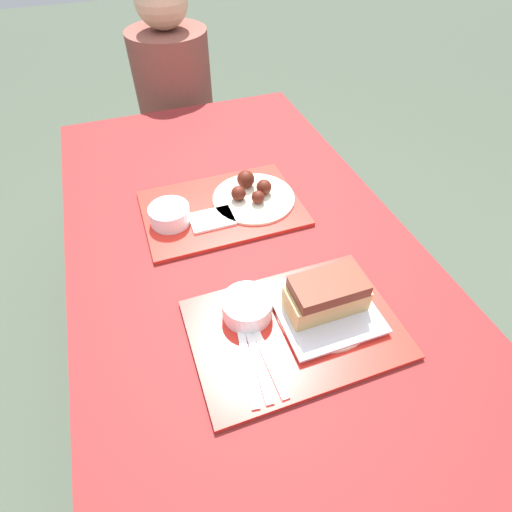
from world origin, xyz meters
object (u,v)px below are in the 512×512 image
at_px(brisket_sandwich_plate, 326,300).
at_px(bowl_coleslaw_far, 170,214).
at_px(tray_near, 295,329).
at_px(wings_plate_far, 252,193).
at_px(tray_far, 222,208).
at_px(bowl_coleslaw_near, 247,306).
at_px(person_seated_across, 174,88).

distance_m(brisket_sandwich_plate, bowl_coleslaw_far, 0.48).
height_order(brisket_sandwich_plate, bowl_coleslaw_far, brisket_sandwich_plate).
height_order(tray_near, bowl_coleslaw_far, bowl_coleslaw_far).
relative_size(brisket_sandwich_plate, wings_plate_far, 0.91).
xyz_separation_m(bowl_coleslaw_far, wings_plate_far, (0.24, 0.03, -0.01)).
relative_size(tray_near, bowl_coleslaw_far, 4.03).
bearing_deg(tray_far, bowl_coleslaw_far, -174.08).
bearing_deg(bowl_coleslaw_far, brisket_sandwich_plate, -57.64).
bearing_deg(tray_near, bowl_coleslaw_near, 141.18).
relative_size(brisket_sandwich_plate, bowl_coleslaw_far, 1.96).
xyz_separation_m(tray_far, bowl_coleslaw_near, (-0.05, -0.38, 0.03)).
bearing_deg(person_seated_across, bowl_coleslaw_far, -101.74).
distance_m(bowl_coleslaw_far, wings_plate_far, 0.25).
xyz_separation_m(tray_near, brisket_sandwich_plate, (0.08, 0.02, 0.04)).
distance_m(bowl_coleslaw_near, person_seated_across, 1.26).
distance_m(tray_near, bowl_coleslaw_near, 0.11).
height_order(bowl_coleslaw_near, brisket_sandwich_plate, brisket_sandwich_plate).
distance_m(tray_far, wings_plate_far, 0.10).
relative_size(bowl_coleslaw_near, bowl_coleslaw_far, 1.00).
distance_m(tray_far, bowl_coleslaw_far, 0.15).
bearing_deg(bowl_coleslaw_near, tray_near, -38.82).
bearing_deg(tray_far, bowl_coleslaw_near, -97.77).
bearing_deg(bowl_coleslaw_near, bowl_coleslaw_far, 105.17).
distance_m(tray_far, person_seated_across, 0.88).
relative_size(bowl_coleslaw_near, brisket_sandwich_plate, 0.51).
bearing_deg(person_seated_across, brisket_sandwich_plate, -86.83).
height_order(bowl_coleslaw_near, person_seated_across, person_seated_across).
bearing_deg(bowl_coleslaw_near, person_seated_across, 85.96).
xyz_separation_m(bowl_coleslaw_near, bowl_coleslaw_far, (-0.10, 0.36, 0.00)).
bearing_deg(tray_near, wings_plate_far, 82.22).
distance_m(brisket_sandwich_plate, wings_plate_far, 0.44).
bearing_deg(bowl_coleslaw_far, bowl_coleslaw_near, -74.83).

